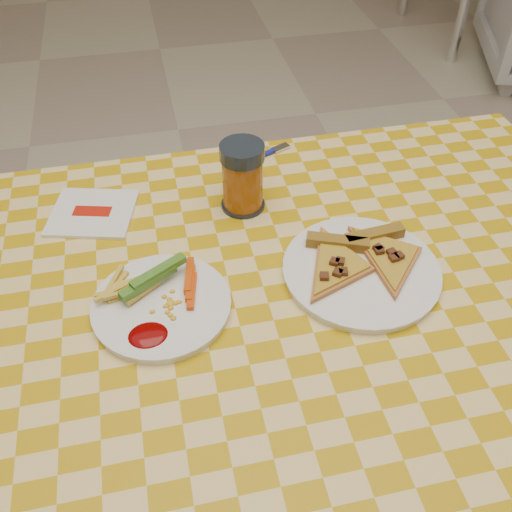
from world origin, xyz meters
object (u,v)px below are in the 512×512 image
(plate_right, at_px, (361,272))
(drink_glass, at_px, (243,178))
(table, at_px, (268,333))
(plate_left, at_px, (162,306))

(plate_right, height_order, drink_glass, drink_glass)
(table, distance_m, plate_right, 0.18)
(plate_right, bearing_deg, plate_left, -179.06)
(table, xyz_separation_m, drink_glass, (0.01, 0.24, 0.14))
(table, bearing_deg, drink_glass, 87.79)
(table, relative_size, plate_left, 6.21)
(table, relative_size, plate_right, 5.18)
(drink_glass, bearing_deg, plate_right, -54.85)
(drink_glass, bearing_deg, table, -92.21)
(plate_right, xyz_separation_m, drink_glass, (-0.15, 0.21, 0.06))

